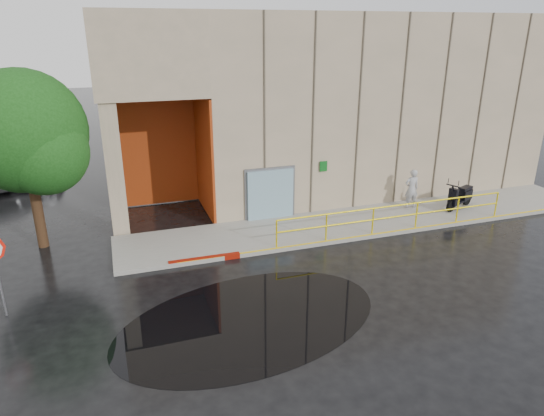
{
  "coord_description": "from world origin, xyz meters",
  "views": [
    {
      "loc": [
        -5.65,
        -11.49,
        7.34
      ],
      "look_at": [
        -0.72,
        3.0,
        1.69
      ],
      "focal_mm": 32.0,
      "sensor_mm": 36.0,
      "label": 1
    }
  ],
  "objects": [
    {
      "name": "ground",
      "position": [
        0.0,
        0.0,
        0.0
      ],
      "size": [
        120.0,
        120.0,
        0.0
      ],
      "primitive_type": "plane",
      "color": "black",
      "rests_on": "ground"
    },
    {
      "name": "building",
      "position": [
        5.1,
        10.98,
        4.21
      ],
      "size": [
        20.0,
        10.17,
        8.0
      ],
      "color": "gray",
      "rests_on": "ground"
    },
    {
      "name": "tree_near",
      "position": [
        -8.17,
        6.09,
        4.01
      ],
      "size": [
        4.11,
        4.11,
        6.23
      ],
      "rotation": [
        0.0,
        0.0,
        -0.27
      ],
      "color": "#311C10",
      "rests_on": "ground"
    },
    {
      "name": "car_c",
      "position": [
        -10.61,
        13.93,
        0.74
      ],
      "size": [
        5.5,
        3.49,
        1.49
      ],
      "primitive_type": "imported",
      "rotation": [
        0.0,
        0.0,
        1.87
      ],
      "color": "#A5A7AB",
      "rests_on": "ground"
    },
    {
      "name": "sidewalk",
      "position": [
        4.0,
        4.5,
        0.07
      ],
      "size": [
        20.0,
        3.0,
        0.15
      ],
      "primitive_type": "cube",
      "color": "gray",
      "rests_on": "ground"
    },
    {
      "name": "red_curb",
      "position": [
        -3.07,
        3.1,
        0.09
      ],
      "size": [
        2.4,
        0.22,
        0.18
      ],
      "primitive_type": "cube",
      "rotation": [
        0.0,
        0.0,
        -0.02
      ],
      "color": "maroon",
      "rests_on": "ground"
    },
    {
      "name": "guardrail",
      "position": [
        4.25,
        3.15,
        0.68
      ],
      "size": [
        9.56,
        0.06,
        1.03
      ],
      "color": "yellow",
      "rests_on": "sidewalk"
    },
    {
      "name": "scooter",
      "position": [
        8.2,
        4.37,
        0.96
      ],
      "size": [
        1.88,
        1.2,
        1.42
      ],
      "rotation": [
        0.0,
        0.0,
        0.37
      ],
      "color": "black",
      "rests_on": "sidewalk"
    },
    {
      "name": "person",
      "position": [
        6.27,
        5.12,
        1.0
      ],
      "size": [
        0.65,
        0.46,
        1.69
      ],
      "primitive_type": "imported",
      "rotation": [
        0.0,
        0.0,
        3.05
      ],
      "color": "#9E9EA2",
      "rests_on": "sidewalk"
    },
    {
      "name": "puddle",
      "position": [
        -2.6,
        -0.7,
        0.0
      ],
      "size": [
        8.23,
        5.99,
        0.01
      ],
      "primitive_type": "cube",
      "rotation": [
        0.0,
        0.0,
        0.2
      ],
      "color": "black",
      "rests_on": "ground"
    }
  ]
}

